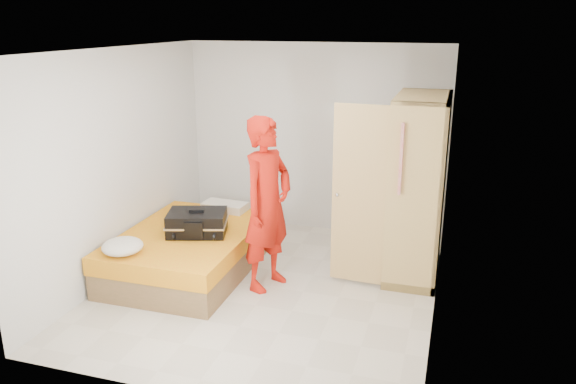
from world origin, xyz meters
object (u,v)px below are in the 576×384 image
(bed, at_px, (189,251))
(round_cushion, at_px, (123,246))
(wardrobe, at_px, (413,192))
(person, at_px, (267,204))
(suitcase, at_px, (197,223))

(bed, relative_size, round_cushion, 4.65)
(bed, xyz_separation_m, round_cushion, (-0.37, -0.78, 0.33))
(bed, relative_size, wardrobe, 0.96)
(wardrobe, distance_m, round_cushion, 3.27)
(wardrobe, relative_size, person, 1.09)
(suitcase, bearing_deg, person, -20.81)
(person, relative_size, round_cushion, 4.44)
(wardrobe, height_order, round_cushion, wardrobe)
(wardrobe, xyz_separation_m, round_cushion, (-2.87, -1.51, -0.42))
(wardrobe, bearing_deg, round_cushion, -152.22)
(round_cushion, bearing_deg, wardrobe, 27.78)
(wardrobe, distance_m, suitcase, 2.51)
(wardrobe, xyz_separation_m, suitcase, (-2.37, -0.74, -0.37))
(bed, relative_size, person, 1.05)
(person, bearing_deg, wardrobe, -42.41)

